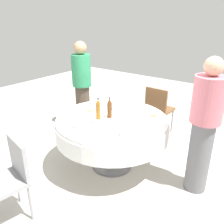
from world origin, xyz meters
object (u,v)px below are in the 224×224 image
(bottle_clear_north, at_px, (123,125))
(person_north, at_px, (82,84))
(plate_east, at_px, (92,111))
(plate_right, at_px, (110,127))
(bottle_amber_south, at_px, (98,109))
(wine_glass_rear, at_px, (76,121))
(plate_inner, at_px, (129,107))
(chair_left, at_px, (10,174))
(chair_rear, at_px, (158,107))
(wine_glass_left, at_px, (93,116))
(plate_front, at_px, (154,116))
(bottle_brown_far, at_px, (110,108))
(wine_glass_outer, at_px, (92,98))
(dining_table, at_px, (112,128))
(person_south, at_px, (204,126))
(wine_glass_near, at_px, (115,102))

(bottle_clear_north, bearing_deg, person_north, -122.46)
(plate_east, relative_size, plate_right, 1.03)
(bottle_clear_north, relative_size, bottle_amber_south, 1.05)
(wine_glass_rear, distance_m, plate_inner, 0.95)
(bottle_clear_north, distance_m, chair_left, 1.25)
(bottle_amber_south, distance_m, chair_left, 1.25)
(plate_right, bearing_deg, plate_east, -114.67)
(wine_glass_rear, distance_m, chair_left, 0.90)
(plate_inner, bearing_deg, chair_rear, 174.39)
(bottle_clear_north, height_order, wine_glass_left, bottle_clear_north)
(plate_inner, relative_size, person_north, 0.14)
(plate_front, bearing_deg, bottle_brown_far, -50.81)
(bottle_amber_south, xyz_separation_m, chair_left, (1.19, -0.14, -0.35))
(bottle_brown_far, distance_m, person_north, 1.39)
(bottle_amber_south, height_order, plate_front, bottle_amber_south)
(wine_glass_outer, bearing_deg, person_north, -125.64)
(dining_table, bearing_deg, bottle_clear_north, 51.08)
(chair_left, bearing_deg, bottle_amber_south, -85.65)
(bottle_clear_north, bearing_deg, plate_right, -108.10)
(bottle_amber_south, bearing_deg, plate_inner, 171.24)
(dining_table, height_order, person_north, person_north)
(bottle_brown_far, bearing_deg, person_south, 102.85)
(dining_table, bearing_deg, wine_glass_left, -16.48)
(wine_glass_left, bearing_deg, wine_glass_outer, -136.57)
(wine_glass_near, xyz_separation_m, plate_east, (0.28, -0.19, -0.09))
(wine_glass_outer, bearing_deg, bottle_amber_south, 50.16)
(dining_table, bearing_deg, plate_right, 32.43)
(wine_glass_left, bearing_deg, bottle_clear_north, 84.09)
(wine_glass_outer, height_order, wine_glass_left, wine_glass_left)
(plate_inner, bearing_deg, plate_front, 79.99)
(wine_glass_outer, relative_size, plate_front, 0.58)
(plate_east, bearing_deg, bottle_clear_north, 67.45)
(bottle_amber_south, height_order, person_north, person_north)
(dining_table, bearing_deg, wine_glass_rear, -18.25)
(chair_left, relative_size, chair_rear, 1.00)
(plate_inner, bearing_deg, plate_east, -33.76)
(wine_glass_left, height_order, plate_east, wine_glass_left)
(bottle_brown_far, bearing_deg, bottle_clear_north, 54.01)
(dining_table, xyz_separation_m, chair_rear, (-1.26, 0.05, -0.08))
(wine_glass_left, xyz_separation_m, plate_right, (-0.03, 0.23, -0.09))
(chair_rear, bearing_deg, bottle_clear_north, -75.30)
(wine_glass_rear, xyz_separation_m, chair_left, (0.84, -0.10, -0.31))
(dining_table, relative_size, person_north, 0.94)
(plate_east, xyz_separation_m, plate_inner, (-0.46, 0.31, 0.00))
(wine_glass_near, xyz_separation_m, wine_glass_rear, (0.75, -0.01, -0.02))
(plate_east, height_order, person_south, person_south)
(plate_east, xyz_separation_m, plate_front, (-0.38, 0.76, 0.00))
(wine_glass_rear, xyz_separation_m, plate_east, (-0.47, -0.18, -0.08))
(person_south, bearing_deg, plate_east, -92.37)
(bottle_amber_south, relative_size, chair_left, 0.32)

